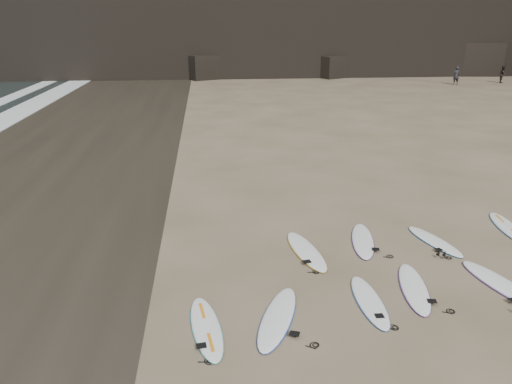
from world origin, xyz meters
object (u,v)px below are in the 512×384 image
surfboard_3 (503,285)px  surfboard_7 (434,241)px  person_a (456,76)px  surfboard_6 (363,240)px  surfboard_1 (369,301)px  surfboard_2 (414,288)px  surfboard_11 (206,327)px  surfboard_5 (306,251)px  surfboard_8 (507,227)px  surfboard_0 (278,317)px  person_b (503,74)px

surfboard_3 → surfboard_7: bearing=88.6°
person_a → surfboard_7: bearing=63.3°
surfboard_6 → surfboard_7: surfboard_6 is taller
surfboard_1 → person_a: 43.27m
surfboard_1 → surfboard_2: size_ratio=0.94×
surfboard_3 → surfboard_6: 3.90m
surfboard_11 → surfboard_5: bearing=42.0°
surfboard_2 → surfboard_3: size_ratio=0.92×
surfboard_6 → surfboard_8: surfboard_6 is taller
surfboard_11 → surfboard_0: bearing=-0.8°
surfboard_8 → person_b: 40.54m
surfboard_5 → surfboard_0: bearing=-121.0°
surfboard_3 → person_a: (17.41, 37.49, 0.83)m
surfboard_0 → surfboard_7: surfboard_0 is taller
surfboard_1 → surfboard_7: bearing=46.6°
surfboard_3 → surfboard_7: (-0.55, 2.63, -0.01)m
surfboard_0 → surfboard_3: 5.76m
surfboard_2 → surfboard_5: surfboard_5 is taller
surfboard_2 → surfboard_7: surfboard_2 is taller
surfboard_2 → surfboard_8: size_ratio=1.03×
surfboard_6 → person_a: person_a is taller
surfboard_7 → surfboard_3: bearing=-93.1°
surfboard_1 → surfboard_3: bearing=7.2°
surfboard_7 → surfboard_11: surfboard_11 is taller
surfboard_5 → surfboard_11: size_ratio=1.09×
surfboard_1 → surfboard_11: 3.83m
surfboard_1 → person_b: (26.25, 38.72, 0.79)m
surfboard_3 → person_a: 41.34m
surfboard_7 → person_b: person_b is taller
surfboard_1 → surfboard_5: size_ratio=0.89×
surfboard_2 → surfboard_3: (2.22, -0.09, 0.00)m
surfboard_11 → surfboard_7: bearing=20.3°
surfboard_1 → surfboard_8: surfboard_8 is taller
surfboard_8 → surfboard_5: bearing=-161.6°
surfboard_3 → surfboard_1: bearing=173.1°
surfboard_0 → surfboard_3: surfboard_3 is taller
surfboard_8 → person_a: size_ratio=1.39×
person_b → surfboard_1: bearing=-179.3°
surfboard_2 → surfboard_11: 5.17m
surfboard_6 → person_b: size_ratio=1.51×
surfboard_8 → surfboard_6: bearing=-164.2°
surfboard_8 → person_a: bearing=75.4°
surfboard_0 → surfboard_2: size_ratio=1.04×
surfboard_6 → surfboard_11: 6.06m
surfboard_6 → surfboard_7: bearing=6.3°
surfboard_1 → surfboard_11: bearing=-169.3°
surfboard_0 → surfboard_3: bearing=29.0°
surfboard_5 → surfboard_8: size_ratio=1.08×
surfboard_0 → person_a: person_a is taller
surfboard_2 → person_b: bearing=68.8°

